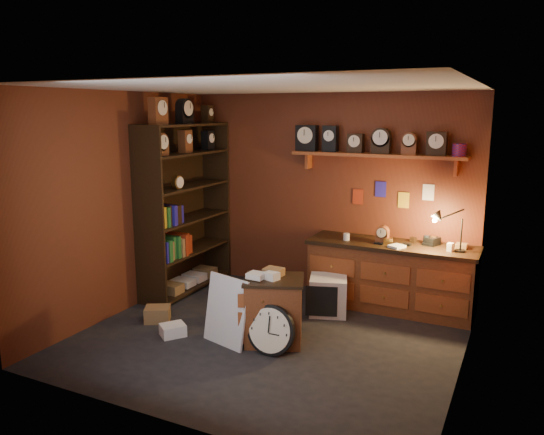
{
  "coord_description": "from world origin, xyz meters",
  "views": [
    {
      "loc": [
        2.44,
        -4.92,
        2.47
      ],
      "look_at": [
        -0.13,
        0.35,
        1.28
      ],
      "focal_mm": 35.0,
      "sensor_mm": 36.0,
      "label": 1
    }
  ],
  "objects_px": {
    "workbench": "(391,272)",
    "low_cabinet": "(274,307)",
    "shelving_unit": "(183,201)",
    "big_round_clock": "(271,330)"
  },
  "relations": [
    {
      "from": "big_round_clock",
      "to": "shelving_unit",
      "type": "bearing_deg",
      "value": 146.31
    },
    {
      "from": "shelving_unit",
      "to": "big_round_clock",
      "type": "bearing_deg",
      "value": -33.69
    },
    {
      "from": "shelving_unit",
      "to": "workbench",
      "type": "height_order",
      "value": "shelving_unit"
    },
    {
      "from": "shelving_unit",
      "to": "low_cabinet",
      "type": "distance_m",
      "value": 2.32
    },
    {
      "from": "workbench",
      "to": "low_cabinet",
      "type": "height_order",
      "value": "workbench"
    },
    {
      "from": "workbench",
      "to": "low_cabinet",
      "type": "xyz_separation_m",
      "value": [
        -0.89,
        -1.54,
        -0.08
      ]
    },
    {
      "from": "low_cabinet",
      "to": "big_round_clock",
      "type": "height_order",
      "value": "low_cabinet"
    },
    {
      "from": "workbench",
      "to": "low_cabinet",
      "type": "distance_m",
      "value": 1.78
    },
    {
      "from": "workbench",
      "to": "low_cabinet",
      "type": "bearing_deg",
      "value": -119.94
    },
    {
      "from": "low_cabinet",
      "to": "shelving_unit",
      "type": "bearing_deg",
      "value": 129.03
    }
  ]
}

